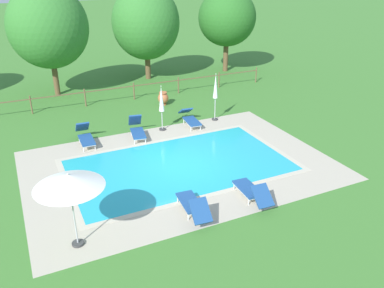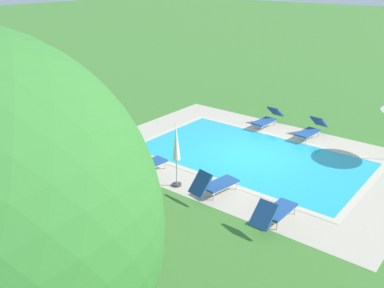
# 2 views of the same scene
# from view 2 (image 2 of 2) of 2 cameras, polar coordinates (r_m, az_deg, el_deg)

# --- Properties ---
(ground_plane) EXTENTS (160.00, 160.00, 0.00)m
(ground_plane) POSITION_cam_2_polar(r_m,az_deg,el_deg) (17.41, 8.00, -1.59)
(ground_plane) COLOR #3D752D
(pool_deck_paving) EXTENTS (12.34, 8.52, 0.01)m
(pool_deck_paving) POSITION_cam_2_polar(r_m,az_deg,el_deg) (17.41, 8.00, -1.58)
(pool_deck_paving) COLOR #B2A893
(pool_deck_paving) RESTS_ON ground
(swimming_pool_water) EXTENTS (8.82, 4.99, 0.01)m
(swimming_pool_water) POSITION_cam_2_polar(r_m,az_deg,el_deg) (17.41, 8.00, -1.58)
(swimming_pool_water) COLOR #23A8C1
(swimming_pool_water) RESTS_ON ground
(pool_coping_rim) EXTENTS (9.30, 5.47, 0.01)m
(pool_coping_rim) POSITION_cam_2_polar(r_m,az_deg,el_deg) (17.41, 8.00, -1.57)
(pool_coping_rim) COLOR #C0B59F
(pool_coping_rim) RESTS_ON ground
(sun_lounger_north_near_steps) EXTENTS (0.79, 2.08, 0.78)m
(sun_lounger_north_near_steps) POSITION_cam_2_polar(r_m,az_deg,el_deg) (15.72, -6.50, -2.81)
(sun_lounger_north_near_steps) COLOR navy
(sun_lounger_north_near_steps) RESTS_ON ground
(sun_lounger_north_mid) EXTENTS (0.65, 1.95, 0.91)m
(sun_lounger_north_mid) POSITION_cam_2_polar(r_m,az_deg,el_deg) (12.96, 11.10, -8.93)
(sun_lounger_north_mid) COLOR navy
(sun_lounger_north_mid) RESTS_ON ground
(sun_lounger_north_far) EXTENTS (0.91, 1.93, 0.99)m
(sun_lounger_north_far) POSITION_cam_2_polar(r_m,az_deg,el_deg) (14.22, 3.07, -5.42)
(sun_lounger_north_far) COLOR navy
(sun_lounger_north_far) RESTS_ON ground
(sun_lounger_north_end) EXTENTS (0.73, 2.02, 0.85)m
(sun_lounger_north_end) POSITION_cam_2_polar(r_m,az_deg,el_deg) (20.69, 10.13, 3.35)
(sun_lounger_north_end) COLOR navy
(sun_lounger_north_end) RESTS_ON ground
(sun_lounger_south_mid) EXTENTS (0.78, 2.03, 0.86)m
(sun_lounger_south_mid) POSITION_cam_2_polar(r_m,az_deg,el_deg) (19.72, 15.73, 1.87)
(sun_lounger_south_mid) COLOR navy
(sun_lounger_south_mid) RESTS_ON ground
(patio_umbrella_closed_row_west) EXTENTS (0.32, 0.32, 2.53)m
(patio_umbrella_closed_row_west) POSITION_cam_2_polar(r_m,az_deg,el_deg) (16.21, -10.60, 2.70)
(patio_umbrella_closed_row_west) COLOR #383838
(patio_umbrella_closed_row_west) RESTS_ON ground
(patio_umbrella_closed_row_centre) EXTENTS (0.32, 0.32, 2.30)m
(patio_umbrella_closed_row_centre) POSITION_cam_2_polar(r_m,az_deg,el_deg) (14.32, -2.13, -0.37)
(patio_umbrella_closed_row_centre) COLOR #383838
(patio_umbrella_closed_row_centre) RESTS_ON ground
(terracotta_urn_near_fence) EXTENTS (0.62, 0.62, 0.78)m
(terracotta_urn_near_fence) POSITION_cam_2_polar(r_m,az_deg,el_deg) (13.67, -16.72, -7.58)
(terracotta_urn_near_fence) COLOR #B7663D
(terracotta_urn_near_fence) RESTS_ON ground
(perimeter_fence) EXTENTS (20.78, 0.08, 1.05)m
(perimeter_fence) POSITION_cam_2_polar(r_m,az_deg,el_deg) (10.82, -15.74, -14.55)
(perimeter_fence) COLOR brown
(perimeter_fence) RESTS_ON ground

